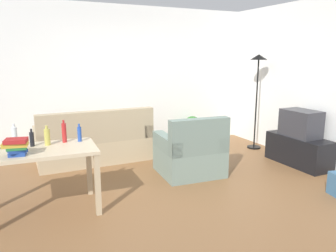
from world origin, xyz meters
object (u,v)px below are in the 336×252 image
at_px(tv, 301,123).
at_px(bottle_squat, 47,137).
at_px(couch, 95,144).
at_px(bottle_blue, 79,134).
at_px(desk, 42,158).
at_px(potted_plant, 192,128).
at_px(torchiere_lamp, 258,76).
at_px(armchair, 191,154).
at_px(bottle_dark, 32,139).
at_px(book_stack, 16,146).
at_px(tv_stand, 298,150).
at_px(bottle_red, 64,132).
at_px(bottle_clear, 15,137).

bearing_deg(tv, bottle_squat, 87.95).
xyz_separation_m(couch, bottle_blue, (-0.51, -1.47, 0.55)).
distance_m(desk, potted_plant, 3.64).
height_order(torchiere_lamp, potted_plant, torchiere_lamp).
distance_m(torchiere_lamp, potted_plant, 1.65).
relative_size(tv, armchair, 0.62).
height_order(couch, bottle_squat, bottle_squat).
relative_size(potted_plant, armchair, 0.59).
distance_m(potted_plant, bottle_blue, 3.20).
bearing_deg(tv, bottle_dark, 87.74).
bearing_deg(book_stack, tv_stand, 2.18).
height_order(tv_stand, torchiere_lamp, torchiere_lamp).
distance_m(couch, bottle_blue, 1.65).
distance_m(couch, potted_plant, 2.12).
bearing_deg(couch, desk, 59.29).
bearing_deg(bottle_red, bottle_squat, -166.21).
bearing_deg(bottle_red, potted_plant, 32.25).
relative_size(bottle_red, book_stack, 1.01).
bearing_deg(bottle_red, bottle_dark, -175.50).
distance_m(tv, armchair, 1.93).
bearing_deg(book_stack, desk, 33.10).
bearing_deg(torchiere_lamp, tv_stand, -90.00).
relative_size(potted_plant, bottle_squat, 2.43).
height_order(couch, torchiere_lamp, torchiere_lamp).
xyz_separation_m(couch, desk, (-0.97, -1.63, 0.34)).
xyz_separation_m(tv, bottle_dark, (-4.07, 0.16, 0.15)).
bearing_deg(bottle_clear, couch, 48.90).
bearing_deg(armchair, tv_stand, 173.54).
bearing_deg(bottle_dark, book_stack, -117.89).
distance_m(bottle_dark, bottle_blue, 0.54).
xyz_separation_m(tv_stand, bottle_squat, (-3.90, 0.14, 0.62)).
bearing_deg(armchair, potted_plant, -115.87).
distance_m(couch, bottle_dark, 1.88).
distance_m(couch, armchair, 1.73).
distance_m(bottle_red, book_stack, 0.64).
height_order(armchair, bottle_squat, bottle_squat).
xyz_separation_m(couch, bottle_dark, (-1.05, -1.47, 0.54)).
distance_m(desk, bottle_clear, 0.41).
xyz_separation_m(tv, bottle_blue, (-3.53, 0.15, 0.15)).
bearing_deg(book_stack, tv, 2.18).
bearing_deg(tv, bottle_red, 87.08).
bearing_deg(tv_stand, potted_plant, 25.54).
bearing_deg(tv_stand, book_stack, 92.18).
relative_size(armchair, bottle_red, 3.51).
height_order(bottle_red, bottle_blue, bottle_red).
xyz_separation_m(tv_stand, tv, (0.00, -0.00, 0.46)).
xyz_separation_m(torchiere_lamp, bottle_clear, (-4.24, -0.88, -0.53)).
xyz_separation_m(couch, armchair, (1.17, -1.27, 0.01)).
relative_size(bottle_squat, bottle_blue, 1.07).
distance_m(tv_stand, torchiere_lamp, 1.61).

